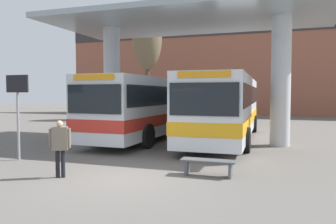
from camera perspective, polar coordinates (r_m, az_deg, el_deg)
The scene contains 9 objects.
ground_plane at distance 9.25m, azimuth -7.93°, elevation -11.29°, with size 100.00×100.00×0.00m, color #605B56.
townhouse_backdrop at distance 36.21m, azimuth 12.13°, elevation 9.58°, with size 40.00×0.58×10.97m.
station_canopy at distance 15.96m, azimuth 3.77°, elevation 12.81°, with size 13.28×6.53×5.93m.
transit_bus_left_bay at distance 17.34m, azimuth -2.82°, elevation 1.28°, with size 2.97×11.17×3.06m.
transit_bus_center_bay at distance 16.97m, azimuth 10.09°, elevation 1.23°, with size 3.00×12.30×3.09m.
waiting_bench_near_pillar at distance 9.36m, azimuth 7.03°, elevation -8.99°, with size 1.54×0.44×0.46m.
info_sign_platform at distance 12.43m, azimuth -24.73°, elevation 1.98°, with size 0.90×0.09×2.95m.
pedestrian_waiting at distance 9.49m, azimuth -18.30°, elevation -5.12°, with size 0.55×0.40×1.58m.
poplar_tree_behind_left at distance 29.88m, azimuth -3.65°, elevation 12.75°, with size 2.65×2.65×10.25m.
Camera 1 is at (3.98, -8.02, 2.32)m, focal length 35.00 mm.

